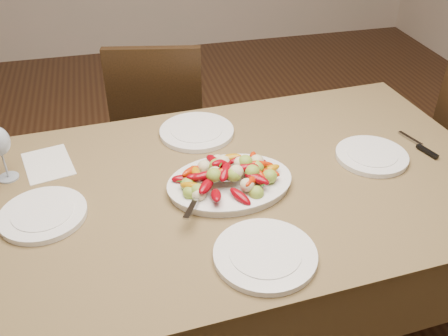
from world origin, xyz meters
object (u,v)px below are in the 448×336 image
serving_platter (230,185)px  plate_near (265,255)px  dining_table (224,266)px  chair_far (161,124)px  wine_glass (1,152)px  plate_left (43,215)px  plate_far (197,132)px  plate_right (372,156)px

serving_platter → plate_near: size_ratio=1.39×
dining_table → chair_far: (-0.10, 0.94, 0.10)m
wine_glass → plate_left: bearing=-62.5°
serving_platter → wine_glass: 0.74m
plate_left → plate_near: (0.59, -0.32, 0.00)m
plate_left → plate_far: size_ratio=0.92×
plate_far → wine_glass: (-0.66, -0.13, 0.09)m
plate_near → plate_far: bearing=94.4°
plate_right → plate_near: same height
serving_platter → wine_glass: size_ratio=1.92×
plate_near → dining_table: bearing=94.5°
plate_left → wine_glass: size_ratio=1.26×
dining_table → serving_platter: serving_platter is taller
wine_glass → plate_far: bearing=11.2°
plate_left → chair_far: bearing=64.3°
chair_far → plate_left: bearing=75.6°
dining_table → wine_glass: bearing=163.8°
plate_left → plate_far: bearing=34.1°
serving_platter → plate_right: serving_platter is taller
plate_far → wine_glass: 0.68m
chair_far → wine_glass: 1.02m
chair_far → plate_far: bearing=108.0°
plate_far → plate_near: 0.68m
plate_left → plate_far: 0.65m
chair_far → serving_platter: 1.01m
wine_glass → plate_near: bearing=-37.8°
plate_right → plate_far: (-0.56, 0.31, 0.00)m
serving_platter → plate_near: serving_platter is taller
dining_table → wine_glass: wine_glass is taller
plate_near → wine_glass: size_ratio=1.38×
plate_right → wine_glass: size_ratio=1.22×
chair_far → serving_platter: size_ratio=2.42×
chair_far → plate_right: 1.15m
plate_right → serving_platter: bearing=-174.9°
plate_left → plate_near: bearing=-28.3°
dining_table → serving_platter: bearing=-63.2°
plate_left → plate_near: size_ratio=0.91×
plate_left → plate_near: 0.67m
dining_table → plate_right: size_ratio=7.37×
chair_far → wine_glass: bearing=62.7°
serving_platter → plate_left: bearing=-179.1°
serving_platter → plate_left: 0.58m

